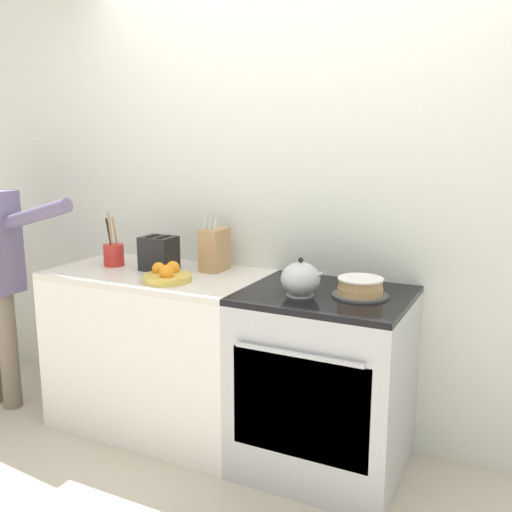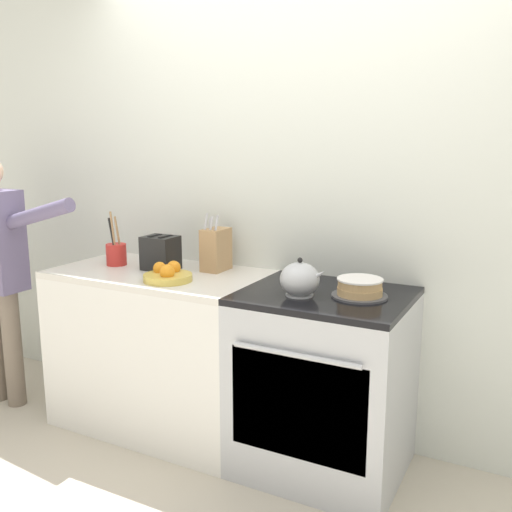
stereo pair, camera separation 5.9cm
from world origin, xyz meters
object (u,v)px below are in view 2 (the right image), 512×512
stove_range (323,382)px  knife_block (216,249)px  utensil_crock (116,253)px  fruit_bowl (168,275)px  layer_cake (360,288)px  toaster (161,253)px  tea_kettle (300,279)px

stove_range → knife_block: size_ratio=2.82×
stove_range → utensil_crock: (-1.29, 0.02, 0.52)m
stove_range → fruit_bowl: (-0.80, -0.15, 0.48)m
utensil_crock → fruit_bowl: (0.48, -0.17, -0.04)m
layer_cake → toaster: size_ratio=1.32×
stove_range → toaster: 1.13m
tea_kettle → fruit_bowl: tea_kettle is taller
stove_range → fruit_bowl: bearing=-169.6°
layer_cake → tea_kettle: size_ratio=1.15×
layer_cake → fruit_bowl: (-0.97, -0.16, -0.01)m
stove_range → toaster: (-0.99, 0.05, 0.54)m
tea_kettle → knife_block: (-0.62, 0.27, 0.04)m
stove_range → fruit_bowl: fruit_bowl is taller
tea_kettle → utensil_crock: (-1.20, 0.12, -0.01)m
utensil_crock → toaster: 0.30m
stove_range → tea_kettle: tea_kettle is taller
knife_block → tea_kettle: bearing=-23.5°
knife_block → utensil_crock: (-0.58, -0.15, -0.05)m
tea_kettle → toaster: 0.91m
layer_cake → tea_kettle: tea_kettle is taller
layer_cake → knife_block: bearing=169.5°
tea_kettle → knife_block: 0.68m
knife_block → fruit_bowl: size_ratio=1.28×
stove_range → knife_block: (-0.71, 0.17, 0.57)m
knife_block → stove_range: bearing=-13.5°
tea_kettle → utensil_crock: 1.20m
toaster → tea_kettle: bearing=-9.1°
toaster → fruit_bowl: bearing=-45.9°
layer_cake → knife_block: knife_block is taller
layer_cake → fruit_bowl: 0.98m
fruit_bowl → knife_block: bearing=73.2°
layer_cake → knife_block: (-0.87, 0.16, 0.08)m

